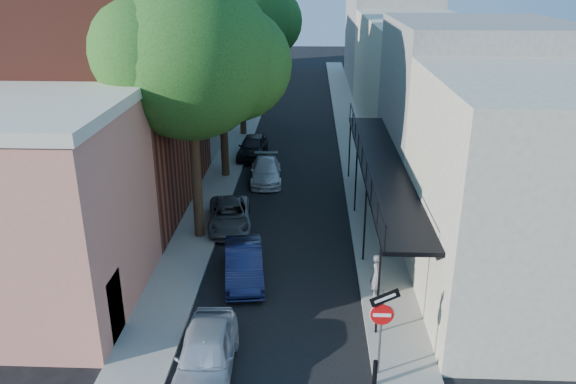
# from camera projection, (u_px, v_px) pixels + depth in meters

# --- Properties ---
(road_surface) EXTENTS (6.00, 64.00, 0.01)m
(road_surface) POSITION_uv_depth(u_px,v_px,m) (297.00, 125.00, 43.59)
(road_surface) COLOR black
(road_surface) RESTS_ON ground
(sidewalk_left) EXTENTS (2.00, 64.00, 0.12)m
(sidewalk_left) POSITION_uv_depth(u_px,v_px,m) (245.00, 124.00, 43.72)
(sidewalk_left) COLOR gray
(sidewalk_left) RESTS_ON ground
(sidewalk_right) EXTENTS (2.00, 64.00, 0.12)m
(sidewalk_right) POSITION_uv_depth(u_px,v_px,m) (348.00, 125.00, 43.41)
(sidewalk_right) COLOR gray
(sidewalk_right) RESTS_ON ground
(buildings_left) EXTENTS (10.10, 59.10, 12.00)m
(buildings_left) POSITION_uv_depth(u_px,v_px,m) (170.00, 62.00, 40.99)
(buildings_left) COLOR #D7796E
(buildings_left) RESTS_ON ground
(buildings_right) EXTENTS (9.80, 55.00, 10.00)m
(buildings_right) POSITION_uv_depth(u_px,v_px,m) (419.00, 69.00, 41.15)
(buildings_right) COLOR beige
(buildings_right) RESTS_ON ground
(sign_post) EXTENTS (0.89, 0.17, 2.99)m
(sign_post) POSITION_uv_depth(u_px,v_px,m) (382.00, 318.00, 15.72)
(sign_post) COLOR #595B60
(sign_post) RESTS_ON ground
(bollard) EXTENTS (0.14, 0.14, 0.80)m
(bollard) POSITION_uv_depth(u_px,v_px,m) (375.00, 373.00, 15.84)
(bollard) COLOR black
(bollard) RESTS_ON sidewalk_right
(oak_near) EXTENTS (7.48, 6.80, 11.42)m
(oak_near) POSITION_uv_depth(u_px,v_px,m) (201.00, 58.00, 22.48)
(oak_near) COLOR black
(oak_near) RESTS_ON ground
(oak_mid) EXTENTS (6.60, 6.00, 10.20)m
(oak_mid) POSITION_uv_depth(u_px,v_px,m) (228.00, 52.00, 30.19)
(oak_mid) COLOR black
(oak_mid) RESTS_ON ground
(oak_far) EXTENTS (7.70, 7.00, 11.90)m
(oak_far) POSITION_uv_depth(u_px,v_px,m) (247.00, 17.00, 38.16)
(oak_far) COLOR black
(oak_far) RESTS_ON ground
(parked_car_a) EXTENTS (1.80, 4.18, 1.41)m
(parked_car_a) POSITION_uv_depth(u_px,v_px,m) (206.00, 354.00, 16.34)
(parked_car_a) COLOR #A0A6B1
(parked_car_a) RESTS_ON ground
(parked_car_b) EXTENTS (1.94, 4.17, 1.32)m
(parked_car_b) POSITION_uv_depth(u_px,v_px,m) (244.00, 264.00, 21.48)
(parked_car_b) COLOR #13193D
(parked_car_b) RESTS_ON ground
(parked_car_c) EXTENTS (2.48, 4.40, 1.16)m
(parked_car_c) POSITION_uv_depth(u_px,v_px,m) (230.00, 215.00, 25.95)
(parked_car_c) COLOR #515358
(parked_car_c) RESTS_ON ground
(parked_car_d) EXTENTS (1.98, 4.24, 1.20)m
(parked_car_d) POSITION_uv_depth(u_px,v_px,m) (266.00, 171.00, 31.65)
(parked_car_d) COLOR silver
(parked_car_d) RESTS_ON ground
(parked_car_e) EXTENTS (1.89, 4.18, 1.39)m
(parked_car_e) POSITION_uv_depth(u_px,v_px,m) (253.00, 147.00, 35.76)
(parked_car_e) COLOR black
(parked_car_e) RESTS_ON ground
(pedestrian) EXTENTS (0.41, 0.61, 1.63)m
(pedestrian) POSITION_uv_depth(u_px,v_px,m) (376.00, 274.00, 20.17)
(pedestrian) COLOR gray
(pedestrian) RESTS_ON sidewalk_right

